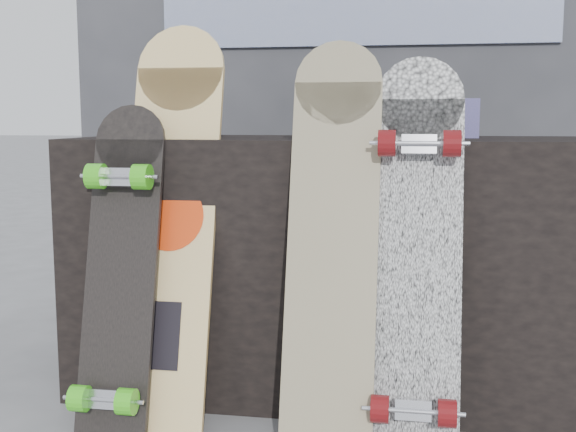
% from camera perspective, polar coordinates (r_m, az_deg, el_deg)
% --- Properties ---
extents(vendor_table, '(1.60, 0.60, 0.80)m').
position_cam_1_polar(vendor_table, '(2.31, 3.62, -3.79)').
color(vendor_table, black).
rests_on(vendor_table, ground).
extents(booth, '(2.40, 0.22, 2.20)m').
position_cam_1_polar(booth, '(3.11, 5.43, 12.18)').
color(booth, '#323337').
rests_on(booth, ground).
extents(merch_box_purple, '(0.18, 0.12, 0.10)m').
position_cam_1_polar(merch_box_purple, '(2.45, -8.60, 7.42)').
color(merch_box_purple, '#3D3C7C').
rests_on(merch_box_purple, vendor_table).
extents(merch_box_small, '(0.14, 0.14, 0.12)m').
position_cam_1_polar(merch_box_small, '(2.33, 13.03, 7.53)').
color(merch_box_small, '#3D3C7C').
rests_on(merch_box_small, vendor_table).
extents(merch_box_flat, '(0.22, 0.10, 0.06)m').
position_cam_1_polar(merch_box_flat, '(2.33, 7.39, 6.93)').
color(merch_box_flat, '#D1B78C').
rests_on(merch_box_flat, vendor_table).
extents(longboard_geisha, '(0.26, 0.34, 1.13)m').
position_cam_1_polar(longboard_geisha, '(2.08, -9.21, 0.41)').
color(longboard_geisha, '#F4E6A5').
rests_on(longboard_geisha, ground).
extents(longboard_celtic, '(0.24, 0.33, 1.07)m').
position_cam_1_polar(longboard_celtic, '(1.91, 3.58, -1.05)').
color(longboard_celtic, beige).
rests_on(longboard_celtic, ground).
extents(longboard_cascadia, '(0.23, 0.32, 1.03)m').
position_cam_1_polar(longboard_cascadia, '(1.90, 10.13, -2.44)').
color(longboard_cascadia, white).
rests_on(longboard_cascadia, ground).
extents(skateboard_dark, '(0.20, 0.31, 0.90)m').
position_cam_1_polar(skateboard_dark, '(2.04, -13.17, -3.79)').
color(skateboard_dark, black).
rests_on(skateboard_dark, ground).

